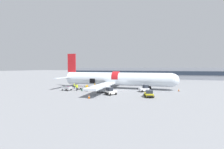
{
  "coord_description": "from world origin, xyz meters",
  "views": [
    {
      "loc": [
        8.83,
        -40.37,
        6.13
      ],
      "look_at": [
        -2.97,
        -0.13,
        4.15
      ],
      "focal_mm": 24.0,
      "sensor_mm": 36.0,
      "label": 1
    }
  ],
  "objects": [
    {
      "name": "safety_cone_wingtip",
      "position": [
        -2.27,
        -5.6,
        0.29
      ],
      "size": [
        0.64,
        0.64,
        0.62
      ],
      "color": "black",
      "rests_on": "ground_plane"
    },
    {
      "name": "ground_crew_helper",
      "position": [
        -6.87,
        -3.51,
        0.81
      ],
      "size": [
        0.54,
        0.45,
        1.55
      ],
      "color": "#1E2338",
      "rests_on": "ground_plane"
    },
    {
      "name": "ground_crew_marshal",
      "position": [
        -8.78,
        -4.68,
        0.81
      ],
      "size": [
        0.48,
        0.51,
        1.53
      ],
      "color": "black",
      "rests_on": "ground_plane"
    },
    {
      "name": "baggage_tug_rear",
      "position": [
        6.13,
        -2.13,
        0.71
      ],
      "size": [
        2.81,
        2.49,
        1.72
      ],
      "color": "silver",
      "rests_on": "ground_plane"
    },
    {
      "name": "ground_crew_loader_a",
      "position": [
        -7.9,
        -0.9,
        0.9
      ],
      "size": [
        0.55,
        0.55,
        1.72
      ],
      "color": "#2D2D33",
      "rests_on": "ground_plane"
    },
    {
      "name": "baggage_cart_loading",
      "position": [
        -10.7,
        -3.04,
        0.52
      ],
      "size": [
        3.6,
        1.93,
        1.02
      ],
      "color": "silver",
      "rests_on": "ground_plane"
    },
    {
      "name": "baggage_cart_queued",
      "position": [
        -13.8,
        -5.87,
        0.58
      ],
      "size": [
        3.49,
        2.07,
        1.13
      ],
      "color": "#B7BABF",
      "rests_on": "ground_plane"
    },
    {
      "name": "suitcase_on_tarmac_spare",
      "position": [
        -8.69,
        -2.02,
        0.37
      ],
      "size": [
        0.5,
        0.41,
        0.85
      ],
      "color": "#14472D",
      "rests_on": "ground_plane"
    },
    {
      "name": "ground_plane",
      "position": [
        0.0,
        0.0,
        0.0
      ],
      "size": [
        500.0,
        500.0,
        0.0
      ],
      "primitive_type": "plane",
      "color": "gray"
    },
    {
      "name": "airplane",
      "position": [
        -2.84,
        2.18,
        2.69
      ],
      "size": [
        34.86,
        31.95,
        10.51
      ],
      "color": "silver",
      "rests_on": "ground_plane"
    },
    {
      "name": "terminal_strip",
      "position": [
        0.0,
        45.67,
        3.01
      ],
      "size": [
        80.81,
        9.42,
        6.02
      ],
      "color": "gray",
      "rests_on": "ground_plane"
    },
    {
      "name": "ground_crew_supervisor",
      "position": [
        -8.05,
        -5.53,
        0.97
      ],
      "size": [
        0.59,
        0.59,
        1.84
      ],
      "color": "#1E2338",
      "rests_on": "ground_plane"
    },
    {
      "name": "safety_cone_engine_left",
      "position": [
        -3.8,
        -13.53,
        0.36
      ],
      "size": [
        0.53,
        0.53,
        0.77
      ],
      "color": "black",
      "rests_on": "ground_plane"
    },
    {
      "name": "baggage_tug_mid",
      "position": [
        7.52,
        -8.85,
        0.65
      ],
      "size": [
        2.34,
        3.0,
        1.51
      ],
      "color": "yellow",
      "rests_on": "ground_plane"
    },
    {
      "name": "baggage_tug_lead",
      "position": [
        -0.82,
        -8.58,
        0.72
      ],
      "size": [
        2.71,
        2.84,
        1.7
      ],
      "color": "silver",
      "rests_on": "ground_plane"
    },
    {
      "name": "safety_cone_nose",
      "position": [
        14.59,
        1.2,
        0.36
      ],
      "size": [
        0.43,
        0.43,
        0.77
      ],
      "color": "black",
      "rests_on": "ground_plane"
    },
    {
      "name": "ground_crew_driver",
      "position": [
        -13.86,
        -1.97,
        0.82
      ],
      "size": [
        0.5,
        0.5,
        1.57
      ],
      "color": "#1E2338",
      "rests_on": "ground_plane"
    },
    {
      "name": "suitcase_on_tarmac_upright",
      "position": [
        -9.57,
        -5.33,
        0.29
      ],
      "size": [
        0.49,
        0.27,
        0.69
      ],
      "color": "#14472D",
      "rests_on": "ground_plane"
    },
    {
      "name": "ground_crew_loader_b",
      "position": [
        -11.06,
        -5.49,
        0.95
      ],
      "size": [
        0.61,
        0.56,
        1.81
      ],
      "color": "#2D2D33",
      "rests_on": "ground_plane"
    }
  ]
}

